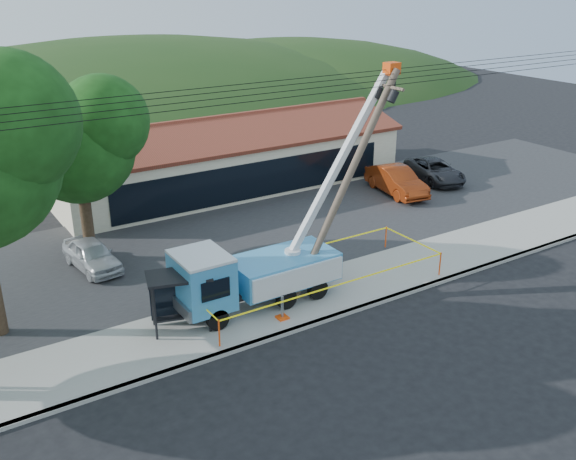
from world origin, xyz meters
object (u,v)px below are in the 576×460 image
at_px(bus_shelter, 179,288).
at_px(car_dark, 434,182).
at_px(car_silver, 94,270).
at_px(car_red, 396,195).
at_px(utility_truck, 253,270).
at_px(leaning_pole, 350,175).

height_order(bus_shelter, car_dark, bus_shelter).
distance_m(car_silver, car_red, 19.33).
bearing_deg(bus_shelter, car_dark, 37.47).
height_order(utility_truck, leaning_pole, utility_truck).
height_order(car_silver, car_red, car_red).
bearing_deg(utility_truck, car_silver, 122.61).
distance_m(leaning_pole, bus_shelter, 8.41).
bearing_deg(car_red, car_silver, -168.80).
distance_m(utility_truck, car_red, 16.76).
height_order(bus_shelter, car_red, bus_shelter).
xyz_separation_m(leaning_pole, car_red, (10.32, 8.36, -5.19)).
height_order(utility_truck, car_silver, utility_truck).
height_order(car_red, car_dark, car_red).
distance_m(utility_truck, leaning_pole, 5.65).
relative_size(bus_shelter, car_silver, 0.68).
xyz_separation_m(car_silver, car_dark, (23.25, 1.30, 0.00)).
distance_m(utility_truck, car_silver, 8.69).
relative_size(car_red, car_dark, 1.00).
bearing_deg(car_dark, car_silver, -162.73).
xyz_separation_m(leaning_pole, car_silver, (-9.00, 7.70, -5.19)).
bearing_deg(car_dark, utility_truck, -141.50).
height_order(leaning_pole, car_silver, leaning_pole).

